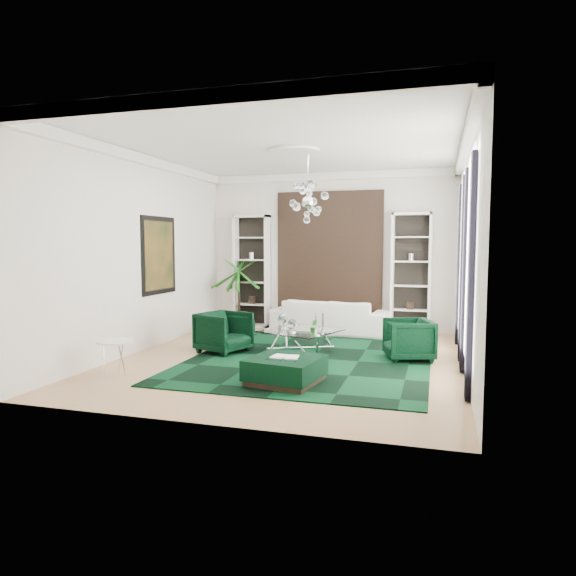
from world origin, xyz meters
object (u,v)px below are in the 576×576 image
(side_table, at_px, (116,359))
(coffee_table, at_px, (301,341))
(sofa, at_px, (330,316))
(armchair_right, at_px, (408,340))
(armchair_left, at_px, (224,332))
(ottoman_side, at_px, (231,330))
(ottoman_front, at_px, (285,371))
(palm, at_px, (239,282))

(side_table, bearing_deg, coffee_table, 47.06)
(sofa, height_order, armchair_right, sofa)
(armchair_left, bearing_deg, ottoman_side, 37.01)
(armchair_right, xyz_separation_m, coffee_table, (-2.03, 0.12, -0.16))
(side_table, bearing_deg, armchair_left, 65.43)
(ottoman_front, bearing_deg, side_table, -173.54)
(armchair_right, height_order, ottoman_side, armchair_right)
(coffee_table, height_order, side_table, side_table)
(armchair_left, xyz_separation_m, palm, (-0.83, 2.87, 0.75))
(ottoman_front, xyz_separation_m, side_table, (-2.72, -0.31, 0.07))
(armchair_left, relative_size, palm, 0.38)
(ottoman_front, bearing_deg, palm, 119.12)
(armchair_left, relative_size, armchair_right, 1.05)
(sofa, bearing_deg, armchair_left, 64.22)
(armchair_right, relative_size, coffee_table, 0.65)
(armchair_left, height_order, side_table, armchair_left)
(palm, bearing_deg, armchair_right, -30.65)
(palm, bearing_deg, armchair_left, -73.92)
(coffee_table, distance_m, ottoman_side, 2.14)
(ottoman_side, relative_size, palm, 0.35)
(armchair_right, xyz_separation_m, ottoman_side, (-3.91, 1.15, -0.19))
(armchair_left, xyz_separation_m, ottoman_side, (-0.46, 1.49, -0.21))
(armchair_right, distance_m, ottoman_side, 4.08)
(ottoman_side, bearing_deg, palm, 104.77)
(armchair_left, height_order, coffee_table, armchair_left)
(armchair_left, bearing_deg, palm, 35.80)
(coffee_table, distance_m, ottoman_front, 2.26)
(ottoman_side, xyz_separation_m, side_table, (-0.49, -3.58, 0.09))
(sofa, distance_m, coffee_table, 2.25)
(armchair_left, distance_m, ottoman_side, 1.57)
(armchair_right, bearing_deg, ottoman_front, -55.66)
(coffee_table, xyz_separation_m, ottoman_side, (-1.87, 1.03, -0.04))
(side_table, bearing_deg, ottoman_side, 82.15)
(ottoman_side, height_order, side_table, side_table)
(sofa, relative_size, palm, 1.17)
(ottoman_side, bearing_deg, armchair_left, -72.71)
(sofa, distance_m, palm, 2.48)
(palm, bearing_deg, ottoman_front, -60.88)
(sofa, distance_m, armchair_right, 3.04)
(coffee_table, height_order, palm, palm)
(armchair_right, distance_m, palm, 5.02)
(coffee_table, distance_m, side_table, 3.48)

